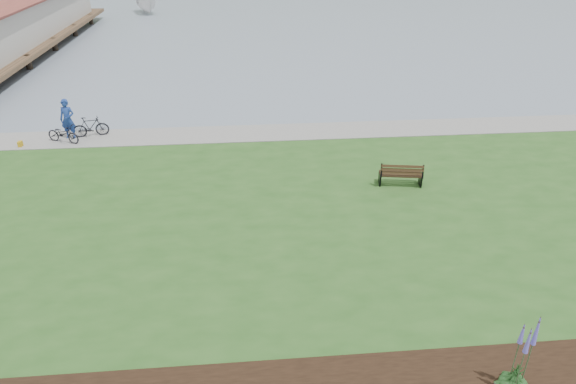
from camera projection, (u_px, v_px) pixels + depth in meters
The scene contains 11 objects.
ground at pixel (283, 211), 18.90m from camera, with size 600.00×600.00×0.00m, color slate.
lawn at pixel (288, 236), 17.05m from camera, with size 34.00×20.00×0.40m, color #26501C.
shoreline_path at pixel (271, 133), 24.78m from camera, with size 34.00×2.20×0.03m, color gray.
pier_pavilion at pixel (1, 19), 40.27m from camera, with size 8.00×36.00×5.40m.
park_bench at pixel (401, 174), 19.63m from camera, with size 1.69×0.91×1.00m.
person at pixel (67, 116), 23.63m from camera, with size 0.81×0.56×2.23m, color navy.
bicycle_a at pixel (63, 134), 23.50m from camera, with size 1.66×0.58×0.87m, color black.
bicycle_b at pixel (91, 127), 24.14m from camera, with size 1.63×0.47×0.98m, color black.
sailboat at pixel (148, 13), 59.07m from camera, with size 8.89×9.05×23.42m, color silver.
pannier at pixel (20, 144), 23.19m from camera, with size 0.16×0.25×0.27m, color #BC9116.
echium_1 at pixel (520, 360), 10.80m from camera, with size 0.62×0.62×2.25m.
Camera 1 is at (-1.29, -16.31, 9.50)m, focal length 32.00 mm.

